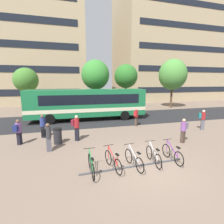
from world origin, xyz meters
TOP-DOWN VIEW (x-y plane):
  - ground at (0.00, 0.00)m, footprint 200.00×200.00m
  - bus_lane_asphalt at (0.00, 10.72)m, footprint 80.00×7.20m
  - city_bus at (-1.53, 10.72)m, footprint 12.08×2.82m
  - bike_rack at (-0.65, 0.04)m, footprint 5.14×0.22m
  - parked_bicycle_green_0 at (-2.68, -0.03)m, footprint 0.52×1.72m
  - parked_bicycle_red_1 at (-1.66, 0.11)m, footprint 0.54×1.70m
  - parked_bicycle_silver_2 at (-0.68, 0.01)m, footprint 0.52×1.72m
  - parked_bicycle_silver_3 at (0.39, 0.12)m, footprint 0.52×1.72m
  - parked_bicycle_purple_4 at (1.43, 0.09)m, footprint 0.52×1.72m
  - commuter_teal_pack_0 at (7.27, 4.35)m, footprint 0.60×0.52m
  - commuter_navy_pack_1 at (-5.31, 5.74)m, footprint 0.40×0.57m
  - commuter_maroon_pack_2 at (-3.03, 4.41)m, footprint 0.60×0.48m
  - commuter_grey_pack_3 at (3.71, 2.19)m, footprint 0.60×0.47m
  - commuter_black_pack_4 at (-4.71, 2.99)m, footprint 0.58×0.42m
  - commuter_navy_pack_5 at (-6.61, 4.60)m, footprint 0.48×0.60m
  - commuter_red_pack_6 at (2.41, 6.92)m, footprint 0.58×0.59m
  - trash_bin at (-4.24, 4.15)m, footprint 0.55×0.55m
  - street_tree_0 at (12.25, 15.94)m, footprint 4.19×4.19m
  - street_tree_1 at (4.60, 15.78)m, footprint 3.24×3.24m
  - street_tree_2 at (0.05, 14.51)m, footprint 3.49×3.49m
  - street_tree_3 at (-8.85, 18.66)m, footprint 3.25×3.25m
  - building_left_wing at (-10.40, 30.07)m, footprint 20.83×13.24m
  - building_right_wing at (20.82, 29.47)m, footprint 25.42×13.35m

SIDE VIEW (x-z plane):
  - ground at x=0.00m, z-range 0.00..0.00m
  - bus_lane_asphalt at x=0.00m, z-range 0.00..0.01m
  - bike_rack at x=-0.65m, z-range -0.26..0.44m
  - parked_bicycle_green_0 at x=-2.68m, z-range -0.11..0.88m
  - parked_bicycle_red_1 at x=-1.66m, z-range -0.11..0.88m
  - parked_bicycle_silver_2 at x=-0.68m, z-range -0.11..0.88m
  - parked_bicycle_silver_3 at x=0.39m, z-range -0.11..0.88m
  - parked_bicycle_purple_4 at x=1.43m, z-range -0.11..0.88m
  - trash_bin at x=-4.24m, z-range 0.00..1.03m
  - commuter_grey_pack_3 at x=3.71m, z-range 0.12..1.74m
  - commuter_navy_pack_5 at x=-6.61m, z-range 0.12..1.76m
  - commuter_red_pack_6 at x=2.41m, z-range 0.12..1.78m
  - commuter_navy_pack_1 at x=-5.31m, z-range 0.13..1.80m
  - commuter_black_pack_4 at x=-4.71m, z-range 0.13..1.80m
  - commuter_teal_pack_0 at x=7.27m, z-range 0.13..1.82m
  - commuter_maroon_pack_2 at x=-3.03m, z-range 0.14..1.90m
  - city_bus at x=-1.53m, z-range 0.18..3.38m
  - street_tree_3 at x=-8.85m, z-range 1.28..7.18m
  - street_tree_1 at x=4.60m, z-range 1.53..7.97m
  - street_tree_2 at x=0.05m, z-range 1.49..8.20m
  - street_tree_0 at x=12.25m, z-range 1.38..8.81m
  - building_left_wing at x=-10.40m, z-range 0.00..18.89m
  - building_right_wing at x=20.82m, z-range 0.00..24.63m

